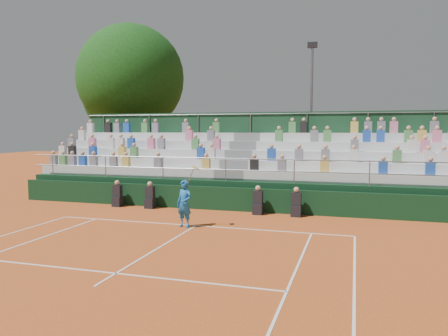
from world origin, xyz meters
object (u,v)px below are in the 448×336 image
(floodlight_mast, at_px, (311,103))
(tree_east, at_px, (131,79))
(tree_west, at_px, (128,94))
(tennis_player, at_px, (184,204))

(floodlight_mast, bearing_deg, tree_east, -175.36)
(tree_west, relative_size, tree_east, 0.86)
(tennis_player, bearing_deg, tree_east, 125.16)
(tree_west, relative_size, floodlight_mast, 1.03)
(tennis_player, bearing_deg, tree_west, 125.53)
(tree_east, height_order, floodlight_mast, tree_east)
(tree_east, bearing_deg, tennis_player, -54.84)
(tennis_player, height_order, tree_west, tree_west)
(tree_west, xyz_separation_m, floodlight_mast, (12.79, 0.26, -0.83))
(tennis_player, height_order, tree_east, tree_east)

